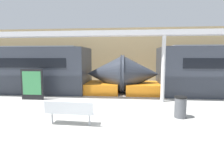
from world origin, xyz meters
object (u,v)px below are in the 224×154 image
at_px(support_column_near, 163,69).
at_px(poster_board, 32,84).
at_px(train_right, 15,70).
at_px(bench_near, 70,111).
at_px(trash_bin, 180,107).

bearing_deg(support_column_near, poster_board, -178.04).
height_order(poster_board, support_column_near, support_column_near).
bearing_deg(train_right, support_column_near, -12.64).
relative_size(bench_near, trash_bin, 2.05).
relative_size(train_right, support_column_near, 4.36).
height_order(train_right, support_column_near, support_column_near).
relative_size(train_right, trash_bin, 17.95).
distance_m(trash_bin, support_column_near, 2.93).
height_order(bench_near, support_column_near, support_column_near).
height_order(train_right, bench_near, train_right).
distance_m(poster_board, support_column_near, 7.43).
bearing_deg(bench_near, support_column_near, 46.11).
xyz_separation_m(train_right, bench_near, (6.11, -6.04, -0.98)).
bearing_deg(poster_board, trash_bin, -17.09).
xyz_separation_m(bench_near, trash_bin, (4.19, 1.19, -0.09)).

